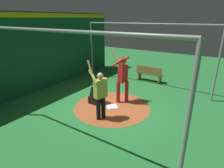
# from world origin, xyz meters

# --- Properties ---
(ground_plane) EXTENTS (26.05, 26.05, 0.00)m
(ground_plane) POSITION_xyz_m (0.00, 0.00, 0.00)
(ground_plane) COLOR #287A38
(dirt_circle) EXTENTS (2.97, 2.97, 0.01)m
(dirt_circle) POSITION_xyz_m (0.00, 0.00, 0.00)
(dirt_circle) COLOR #AD562D
(dirt_circle) RESTS_ON ground
(home_plate) EXTENTS (0.59, 0.59, 0.01)m
(home_plate) POSITION_xyz_m (0.00, 0.00, 0.01)
(home_plate) COLOR white
(home_plate) RESTS_ON dirt_circle
(batter) EXTENTS (0.68, 0.49, 2.19)m
(batter) POSITION_xyz_m (0.09, 0.62, 1.14)
(batter) COLOR maroon
(batter) RESTS_ON ground
(catcher) EXTENTS (0.58, 0.40, 0.97)m
(catcher) POSITION_xyz_m (-0.74, -0.08, 0.38)
(catcher) COLOR black
(catcher) RESTS_ON ground
(visitor) EXTENTS (0.64, 0.51, 2.02)m
(visitor) POSITION_xyz_m (0.15, -0.94, 0.95)
(visitor) COLOR black
(visitor) RESTS_ON ground
(back_wall) EXTENTS (0.22, 10.05, 3.55)m
(back_wall) POSITION_xyz_m (-4.00, 0.00, 1.79)
(back_wall) COLOR #145133
(back_wall) RESTS_ON ground
(cage_frame) EXTENTS (6.43, 5.55, 3.07)m
(cage_frame) POSITION_xyz_m (0.00, 0.00, 2.19)
(cage_frame) COLOR gray
(cage_frame) RESTS_ON ground
(bench) EXTENTS (1.42, 0.36, 0.85)m
(bench) POSITION_xyz_m (0.01, 3.67, 0.43)
(bench) COLOR olive
(bench) RESTS_ON ground
(baseball_0) EXTENTS (0.07, 0.07, 0.07)m
(baseball_0) POSITION_xyz_m (-0.48, -0.03, 0.04)
(baseball_0) COLOR white
(baseball_0) RESTS_ON dirt_circle
(baseball_1) EXTENTS (0.07, 0.07, 0.07)m
(baseball_1) POSITION_xyz_m (-0.92, 0.57, 0.04)
(baseball_1) COLOR white
(baseball_1) RESTS_ON dirt_circle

